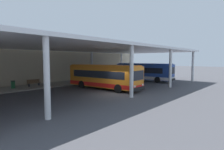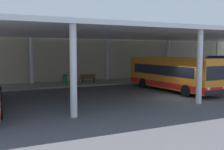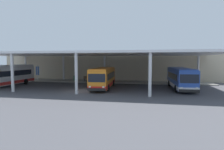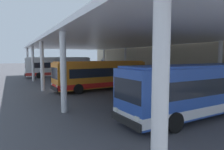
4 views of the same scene
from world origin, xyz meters
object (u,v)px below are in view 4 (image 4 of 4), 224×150
at_px(banner_sign, 102,65).
at_px(bus_middle_bay, 197,89).
at_px(bus_nearest_bay, 59,67).
at_px(bench_waiting, 136,76).
at_px(trash_bin, 126,75).
at_px(bus_second_bay, 101,75).

bearing_deg(banner_sign, bus_middle_bay, -12.98).
distance_m(bus_nearest_bay, bench_waiting, 14.57).
height_order(bench_waiting, trash_bin, trash_bin).
height_order(bus_nearest_bay, bench_waiting, bus_nearest_bay).
xyz_separation_m(bus_nearest_bay, trash_bin, (8.24, 9.40, -1.16)).
bearing_deg(bus_second_bay, banner_sign, 155.00).
relative_size(bus_second_bay, trash_bin, 10.89).
xyz_separation_m(bus_middle_bay, bench_waiting, (-17.08, 7.29, -0.99)).
height_order(bus_second_bay, trash_bin, bus_second_bay).
bearing_deg(banner_sign, bus_nearest_bay, -91.61).
distance_m(bus_middle_bay, trash_bin, 21.12).
bearing_deg(trash_bin, bench_waiting, 1.92).
distance_m(bus_second_bay, bench_waiting, 9.99).
xyz_separation_m(bus_nearest_bay, bench_waiting, (10.99, 9.50, -1.18)).
relative_size(bus_second_bay, bench_waiting, 5.93).
relative_size(bus_nearest_bay, bus_middle_bay, 1.08).
relative_size(trash_bin, banner_sign, 0.31).
bearing_deg(bus_second_bay, trash_bin, 134.34).
bearing_deg(bus_second_bay, bench_waiting, 122.55).
bearing_deg(bench_waiting, bus_second_bay, -57.45).
bearing_deg(bus_nearest_bay, trash_bin, 48.79).
height_order(bus_nearest_bay, trash_bin, bus_nearest_bay).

